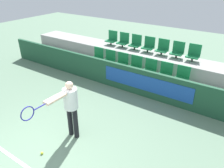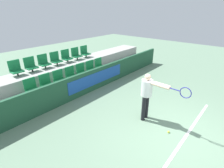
{
  "view_description": "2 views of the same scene",
  "coord_description": "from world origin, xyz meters",
  "views": [
    {
      "loc": [
        3.59,
        -2.08,
        3.96
      ],
      "look_at": [
        0.39,
        2.68,
        0.99
      ],
      "focal_mm": 35.0,
      "sensor_mm": 36.0,
      "label": 1
    },
    {
      "loc": [
        -4.36,
        -1.21,
        3.52
      ],
      "look_at": [
        -0.04,
        2.46,
        0.99
      ],
      "focal_mm": 28.0,
      "sensor_mm": 36.0,
      "label": 2
    }
  ],
  "objects": [
    {
      "name": "stadium_chair_9",
      "position": [
        -0.61,
        5.97,
        1.25
      ],
      "size": [
        0.45,
        0.37,
        0.62
      ],
      "color": "#333333",
      "rests_on": "bleacher_tier_middle"
    },
    {
      "name": "stadium_chair_1",
      "position": [
        -1.22,
        4.89,
        0.77
      ],
      "size": [
        0.45,
        0.37,
        0.62
      ],
      "color": "#333333",
      "rests_on": "bleacher_tier_front"
    },
    {
      "name": "stadium_chair_6",
      "position": [
        1.82,
        4.89,
        0.77
      ],
      "size": [
        0.45,
        0.37,
        0.62
      ],
      "color": "#333333",
      "rests_on": "bleacher_tier_front"
    },
    {
      "name": "stadium_chair_13",
      "position": [
        1.82,
        5.97,
        1.25
      ],
      "size": [
        0.45,
        0.37,
        0.62
      ],
      "color": "#333333",
      "rests_on": "bleacher_tier_middle"
    },
    {
      "name": "stadium_chair_2",
      "position": [
        -0.61,
        4.89,
        0.77
      ],
      "size": [
        0.45,
        0.37,
        0.62
      ],
      "color": "#333333",
      "rests_on": "bleacher_tier_front"
    },
    {
      "name": "ground_plane",
      "position": [
        0.0,
        0.0,
        0.0
      ],
      "size": [
        30.0,
        30.0,
        0.0
      ],
      "primitive_type": "plane",
      "color": "slate"
    },
    {
      "name": "stadium_chair_12",
      "position": [
        1.22,
        5.97,
        1.25
      ],
      "size": [
        0.45,
        0.37,
        0.62
      ],
      "color": "#333333",
      "rests_on": "bleacher_tier_middle"
    },
    {
      "name": "stadium_chair_3",
      "position": [
        0.0,
        4.89,
        0.77
      ],
      "size": [
        0.45,
        0.37,
        0.62
      ],
      "color": "#333333",
      "rests_on": "bleacher_tier_front"
    },
    {
      "name": "stadium_chair_11",
      "position": [
        0.61,
        5.97,
        1.25
      ],
      "size": [
        0.45,
        0.37,
        0.62
      ],
      "color": "#333333",
      "rests_on": "bleacher_tier_middle"
    },
    {
      "name": "barrier_wall",
      "position": [
        0.02,
        4.13,
        0.5
      ],
      "size": [
        12.25,
        0.14,
        0.99
      ],
      "color": "#1E4C33",
      "rests_on": "ground"
    },
    {
      "name": "tennis_player",
      "position": [
        0.16,
        1.12,
        1.03
      ],
      "size": [
        0.36,
        1.53,
        1.63
      ],
      "rotation": [
        0.0,
        0.0,
        -0.03
      ],
      "color": "black",
      "rests_on": "ground"
    },
    {
      "name": "stadium_chair_5",
      "position": [
        1.22,
        4.89,
        0.77
      ],
      "size": [
        0.45,
        0.37,
        0.62
      ],
      "color": "#333333",
      "rests_on": "bleacher_tier_front"
    },
    {
      "name": "stadium_chair_8",
      "position": [
        -1.22,
        5.97,
        1.25
      ],
      "size": [
        0.45,
        0.37,
        0.62
      ],
      "color": "#333333",
      "rests_on": "bleacher_tier_middle"
    },
    {
      "name": "bleacher_tier_middle",
      "position": [
        0.0,
        5.84,
        0.49
      ],
      "size": [
        11.85,
        1.09,
        0.97
      ],
      "color": "#9E9E99",
      "rests_on": "ground"
    },
    {
      "name": "stadium_chair_0",
      "position": [
        -1.82,
        4.89,
        0.77
      ],
      "size": [
        0.45,
        0.37,
        0.62
      ],
      "color": "#333333",
      "rests_on": "bleacher_tier_front"
    },
    {
      "name": "tennis_ball",
      "position": [
        -0.01,
        0.23,
        0.03
      ],
      "size": [
        0.07,
        0.07,
        0.07
      ],
      "color": "#CCDB33",
      "rests_on": "ground"
    },
    {
      "name": "stadium_chair_7",
      "position": [
        -1.82,
        5.97,
        1.25
      ],
      "size": [
        0.45,
        0.37,
        0.62
      ],
      "color": "#333333",
      "rests_on": "bleacher_tier_middle"
    },
    {
      "name": "stadium_chair_4",
      "position": [
        0.61,
        4.89,
        0.77
      ],
      "size": [
        0.45,
        0.37,
        0.62
      ],
      "color": "#333333",
      "rests_on": "bleacher_tier_front"
    },
    {
      "name": "court_baseline",
      "position": [
        0.0,
        -0.23,
        0.0
      ],
      "size": [
        5.06,
        0.08,
        0.01
      ],
      "color": "white",
      "rests_on": "ground"
    },
    {
      "name": "bleacher_tier_front",
      "position": [
        0.0,
        4.76,
        0.24
      ],
      "size": [
        11.85,
        1.09,
        0.49
      ],
      "color": "#9E9E99",
      "rests_on": "ground"
    },
    {
      "name": "stadium_chair_10",
      "position": [
        0.0,
        5.97,
        1.25
      ],
      "size": [
        0.45,
        0.37,
        0.62
      ],
      "color": "#333333",
      "rests_on": "bleacher_tier_middle"
    }
  ]
}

